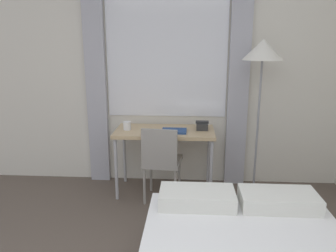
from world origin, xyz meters
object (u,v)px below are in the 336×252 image
(desk, at_px, (165,136))
(book, at_px, (174,131))
(telephone, at_px, (202,126))
(desk_chair, at_px, (161,159))
(mug, at_px, (127,126))
(standing_lamp, at_px, (262,62))

(desk, height_order, book, book)
(desk, xyz_separation_m, book, (0.11, -0.08, 0.08))
(telephone, bearing_deg, desk_chair, -144.96)
(desk, relative_size, mug, 11.69)
(book, bearing_deg, desk, 144.99)
(standing_lamp, height_order, telephone, standing_lamp)
(desk, bearing_deg, standing_lamp, -1.46)
(desk, height_order, telephone, telephone)
(mug, bearing_deg, standing_lamp, -0.26)
(desk_chair, bearing_deg, mug, 156.09)
(telephone, distance_m, mug, 0.86)
(desk_chair, xyz_separation_m, book, (0.13, 0.18, 0.27))
(standing_lamp, height_order, book, standing_lamp)
(desk_chair, relative_size, standing_lamp, 0.49)
(book, height_order, mug, mug)
(telephone, relative_size, book, 0.59)
(book, bearing_deg, mug, 173.83)
(desk_chair, distance_m, book, 0.35)
(standing_lamp, xyz_separation_m, telephone, (-0.62, 0.08, -0.73))
(desk, bearing_deg, mug, -177.35)
(book, xyz_separation_m, mug, (-0.54, 0.06, 0.04))
(book, relative_size, mug, 2.88)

